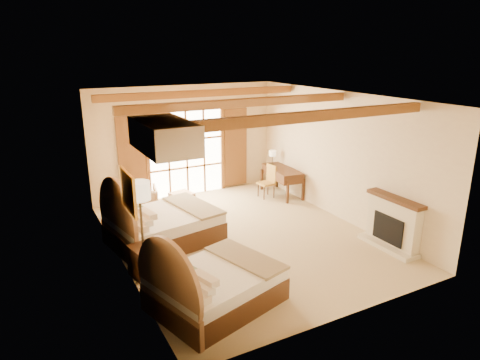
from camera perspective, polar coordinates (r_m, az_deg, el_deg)
floor at (r=9.99m, az=0.35°, el=-7.54°), size 7.00×7.00×0.00m
wall_back at (r=12.54m, az=-7.29°, el=5.16°), size 5.50×0.00×5.50m
wall_left at (r=8.54m, az=-16.10°, el=-1.11°), size 0.00×7.00×7.00m
wall_right at (r=10.97m, az=13.12°, el=3.13°), size 0.00×7.00×7.00m
ceiling at (r=9.13m, az=0.39°, el=11.02°), size 7.00×7.00×0.00m
ceiling_beams at (r=9.14m, az=0.38°, el=10.27°), size 5.39×4.60×0.18m
french_doors at (r=12.56m, az=-7.13°, el=3.55°), size 3.95×0.08×2.60m
fireplace at (r=9.85m, az=19.62°, el=-5.73°), size 0.46×1.40×1.16m
painting at (r=7.80m, az=-14.66°, el=-1.55°), size 0.06×0.95×0.75m
canopy_valance at (r=6.40m, az=-10.11°, el=5.85°), size 0.70×1.40×0.45m
bed_near at (r=7.35m, az=-4.27°, el=-13.79°), size 2.43×2.04×1.34m
bed_far at (r=9.68m, az=-10.98°, el=-5.83°), size 2.54×2.08×1.49m
nightstand at (r=8.47m, az=-12.49°, el=-10.46°), size 0.61×0.61×0.62m
floor_lamp at (r=7.93m, az=-13.24°, el=-2.21°), size 0.40×0.40×1.89m
armchair at (r=11.39m, az=-13.05°, el=-2.79°), size 0.95×0.97×0.76m
ottoman at (r=11.85m, az=-7.75°, el=-2.63°), size 0.65×0.65×0.39m
desk at (r=12.68m, az=5.61°, el=-0.09°), size 0.81×1.57×0.81m
desk_chair at (r=12.48m, az=3.59°, el=-0.98°), size 0.46×0.46×0.96m
desk_lamp at (r=12.96m, az=4.35°, el=3.51°), size 0.21×0.21×0.42m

